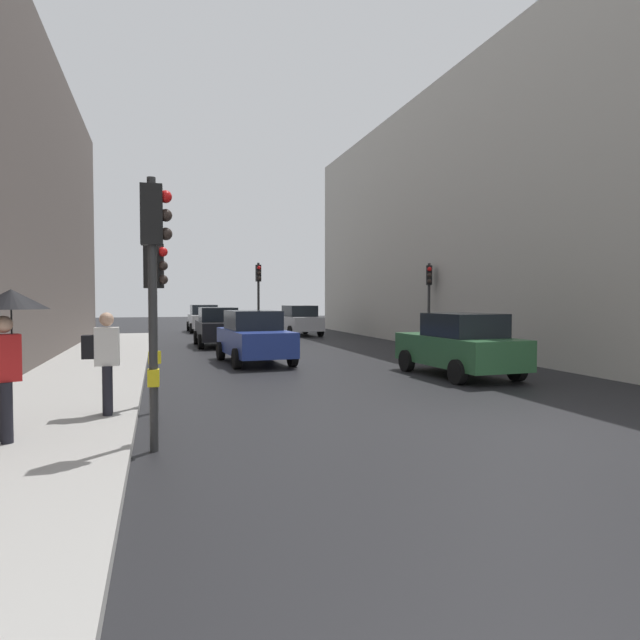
# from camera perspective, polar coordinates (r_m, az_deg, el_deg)

# --- Properties ---
(ground_plane) EXTENTS (120.00, 120.00, 0.00)m
(ground_plane) POSITION_cam_1_polar(r_m,az_deg,el_deg) (10.03, 18.55, -10.39)
(ground_plane) COLOR black
(sidewalk_kerb) EXTENTS (3.07, 40.00, 0.16)m
(sidewalk_kerb) POSITION_cam_1_polar(r_m,az_deg,el_deg) (14.32, -23.82, -6.37)
(sidewalk_kerb) COLOR #A8A5A0
(sidewalk_kerb) RESTS_ON ground
(building_facade_right) EXTENTS (12.00, 32.10, 11.55)m
(building_facade_right) POSITION_cam_1_polar(r_m,az_deg,el_deg) (28.87, 21.80, 9.22)
(building_facade_right) COLOR #B2ADA3
(building_facade_right) RESTS_ON ground
(traffic_light_mid_street) EXTENTS (0.34, 0.45, 3.70)m
(traffic_light_mid_street) POSITION_cam_1_polar(r_m,az_deg,el_deg) (24.63, 11.07, 3.05)
(traffic_light_mid_street) COLOR #2D2D2D
(traffic_light_mid_street) RESTS_ON ground
(traffic_light_far_median) EXTENTS (0.25, 0.43, 3.97)m
(traffic_light_far_median) POSITION_cam_1_polar(r_m,az_deg,el_deg) (28.32, -6.30, 3.33)
(traffic_light_far_median) COLOR #2D2D2D
(traffic_light_far_median) RESTS_ON ground
(traffic_light_near_right) EXTENTS (0.45, 0.35, 3.30)m
(traffic_light_near_right) POSITION_cam_1_polar(r_m,az_deg,el_deg) (10.98, -16.47, 2.69)
(traffic_light_near_right) COLOR #2D2D2D
(traffic_light_near_right) RESTS_ON ground
(traffic_light_near_left) EXTENTS (0.43, 0.25, 3.86)m
(traffic_light_near_left) POSITION_cam_1_polar(r_m,az_deg,el_deg) (8.20, -16.60, 5.55)
(traffic_light_near_left) COLOR #2D2D2D
(traffic_light_near_left) RESTS_ON ground
(car_blue_van) EXTENTS (2.27, 4.32, 1.76)m
(car_blue_van) POSITION_cam_1_polar(r_m,az_deg,el_deg) (18.91, -6.73, -1.73)
(car_blue_van) COLOR navy
(car_blue_van) RESTS_ON ground
(car_green_estate) EXTENTS (2.20, 4.29, 1.76)m
(car_green_estate) POSITION_cam_1_polar(r_m,az_deg,el_deg) (16.02, 14.07, -2.49)
(car_green_estate) COLOR #2D6038
(car_green_estate) RESTS_ON ground
(car_dark_suv) EXTENTS (2.04, 4.21, 1.76)m
(car_dark_suv) POSITION_cam_1_polar(r_m,az_deg,el_deg) (25.89, -10.34, -0.69)
(car_dark_suv) COLOR black
(car_dark_suv) RESTS_ON ground
(car_silver_hatchback) EXTENTS (2.27, 4.32, 1.76)m
(car_silver_hatchback) POSITION_cam_1_polar(r_m,az_deg,el_deg) (32.96, -2.20, -0.04)
(car_silver_hatchback) COLOR #BCBCC1
(car_silver_hatchback) RESTS_ON ground
(car_white_compact) EXTENTS (2.08, 4.23, 1.76)m
(car_white_compact) POSITION_cam_1_polar(r_m,az_deg,el_deg) (37.11, -11.76, 0.16)
(car_white_compact) COLOR silver
(car_white_compact) RESTS_ON ground
(pedestrian_with_umbrella) EXTENTS (1.00, 1.00, 2.14)m
(pedestrian_with_umbrella) POSITION_cam_1_polar(r_m,az_deg,el_deg) (8.94, -29.16, -0.18)
(pedestrian_with_umbrella) COLOR black
(pedestrian_with_umbrella) RESTS_ON sidewalk_kerb
(pedestrian_with_black_backpack) EXTENTS (0.60, 0.36, 1.77)m
(pedestrian_with_black_backpack) POSITION_cam_1_polar(r_m,az_deg,el_deg) (10.35, -21.16, -3.52)
(pedestrian_with_black_backpack) COLOR black
(pedestrian_with_black_backpack) RESTS_ON sidewalk_kerb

